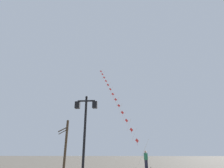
% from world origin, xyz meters
% --- Properties ---
extents(ground_plane, '(160.00, 160.00, 0.00)m').
position_xyz_m(ground_plane, '(0.00, 20.00, 0.00)').
color(ground_plane, '#756B5B').
extents(twin_lantern_lamp_post, '(1.34, 0.28, 4.75)m').
position_xyz_m(twin_lantern_lamp_post, '(-1.92, 9.46, 3.29)').
color(twin_lantern_lamp_post, black).
rests_on(twin_lantern_lamp_post, ground_plane).
extents(kite_train, '(8.53, 19.81, 20.85)m').
position_xyz_m(kite_train, '(-1.54, 30.13, 11.07)').
color(kite_train, brown).
rests_on(kite_train, ground_plane).
extents(kite_flyer, '(0.34, 0.63, 1.71)m').
position_xyz_m(kite_flyer, '(2.28, 18.05, 0.90)').
color(kite_flyer, '#1E1E2D').
rests_on(kite_flyer, ground_plane).
extents(bare_tree, '(0.85, 1.57, 4.59)m').
position_xyz_m(bare_tree, '(-5.45, 17.03, 2.43)').
color(bare_tree, '#423323').
rests_on(bare_tree, ground_plane).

